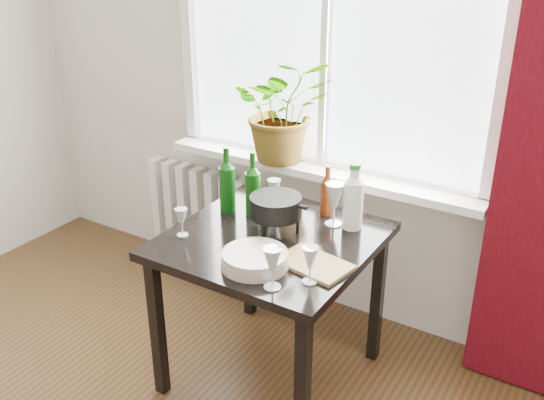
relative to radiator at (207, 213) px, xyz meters
The scene contains 18 objects.
window 1.43m from the radiator, ahead, with size 1.72×0.08×1.62m.
windowsill 0.87m from the radiator, ahead, with size 1.72×0.20×0.04m.
radiator is the anchor object (origin of this frame).
table 1.09m from the radiator, 36.54° to the right, with size 0.85×0.85×0.74m.
potted_plant 0.92m from the radiator, ahead, with size 0.48×0.42×0.54m, color #31661B.
wine_bottle_left 0.91m from the radiator, 43.77° to the right, with size 0.07×0.07×0.32m, color #0B3D0C, non-canonical shape.
wine_bottle_right 0.97m from the radiator, 36.30° to the right, with size 0.07×0.07×0.31m, color #0E430C, non-canonical shape.
bottle_amber 1.11m from the radiator, 17.94° to the right, with size 0.06×0.06×0.24m, color #68250B, non-canonical shape.
cleaning_bottle 1.28m from the radiator, 18.49° to the right, with size 0.09×0.09×0.31m, color white, non-canonical shape.
wineglass_front_right 1.51m from the radiator, 42.37° to the right, with size 0.07×0.07×0.17m, color silver, non-canonical shape.
wineglass_far_right 1.52m from the radiator, 36.65° to the right, with size 0.07×0.07×0.15m, color silver, non-canonical shape.
wineglass_back_center 1.19m from the radiator, 20.71° to the right, with size 0.09×0.09×0.21m, color silver, non-canonical shape.
wineglass_back_left 0.92m from the radiator, 28.58° to the right, with size 0.06×0.06×0.15m, color silver, non-canonical shape.
wineglass_front_left 1.06m from the radiator, 57.83° to the right, with size 0.05×0.05×0.13m, color #B7C0C5, non-canonical shape.
plate_stack 1.33m from the radiator, 43.35° to the right, with size 0.27×0.27×0.06m, color #C1B1A0.
fondue_pot 1.13m from the radiator, 34.98° to the right, with size 0.26×0.22×0.17m, color black, non-canonical shape.
tv_remote 1.32m from the radiator, 46.02° to the right, with size 0.05×0.16×0.02m, color black.
cutting_board 1.40m from the radiator, 33.80° to the right, with size 0.29×0.18×0.02m, color olive.
Camera 1 is at (1.31, -0.41, 1.96)m, focal length 40.00 mm.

